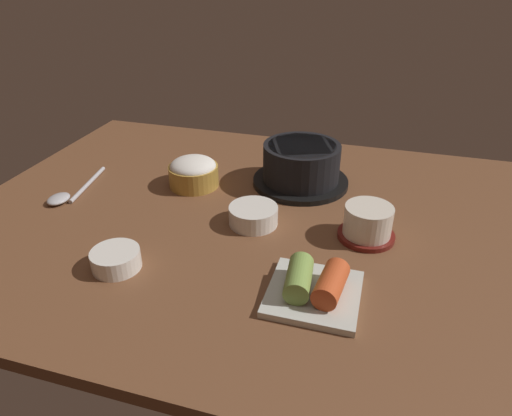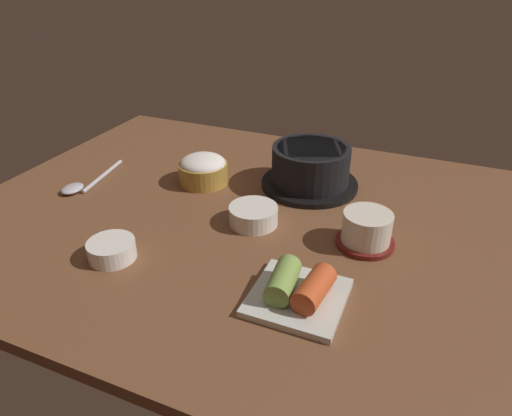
# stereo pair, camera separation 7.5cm
# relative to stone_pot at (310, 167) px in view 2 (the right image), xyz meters

# --- Properties ---
(dining_table) EXTENTS (1.00, 0.76, 0.02)m
(dining_table) POSITION_rel_stone_pot_xyz_m (-0.06, -0.15, -0.05)
(dining_table) COLOR brown
(dining_table) RESTS_ON ground
(stone_pot) EXTENTS (0.19, 0.19, 0.08)m
(stone_pot) POSITION_rel_stone_pot_xyz_m (0.00, 0.00, 0.00)
(stone_pot) COLOR black
(stone_pot) RESTS_ON dining_table
(rice_bowl) EXTENTS (0.10, 0.10, 0.06)m
(rice_bowl) POSITION_rel_stone_pot_xyz_m (-0.20, -0.07, -0.01)
(rice_bowl) COLOR #B78C38
(rice_bowl) RESTS_ON dining_table
(tea_cup_with_saucer) EXTENTS (0.09, 0.09, 0.06)m
(tea_cup_with_saucer) POSITION_rel_stone_pot_xyz_m (0.14, -0.16, -0.01)
(tea_cup_with_saucer) COLOR maroon
(tea_cup_with_saucer) RESTS_ON dining_table
(banchan_cup_center) EXTENTS (0.08, 0.08, 0.03)m
(banchan_cup_center) POSITION_rel_stone_pot_xyz_m (-0.05, -0.17, -0.02)
(banchan_cup_center) COLOR white
(banchan_cup_center) RESTS_ON dining_table
(kimchi_plate) EXTENTS (0.12, 0.12, 0.04)m
(kimchi_plate) POSITION_rel_stone_pot_xyz_m (0.08, -0.32, -0.02)
(kimchi_plate) COLOR silver
(kimchi_plate) RESTS_ON dining_table
(side_bowl_near) EXTENTS (0.07, 0.07, 0.03)m
(side_bowl_near) POSITION_rel_stone_pot_xyz_m (-0.20, -0.34, -0.02)
(side_bowl_near) COLOR white
(side_bowl_near) RESTS_ON dining_table
(spoon) EXTENTS (0.05, 0.17, 0.01)m
(spoon) POSITION_rel_stone_pot_xyz_m (-0.40, -0.18, -0.03)
(spoon) COLOR #B7B7BC
(spoon) RESTS_ON dining_table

